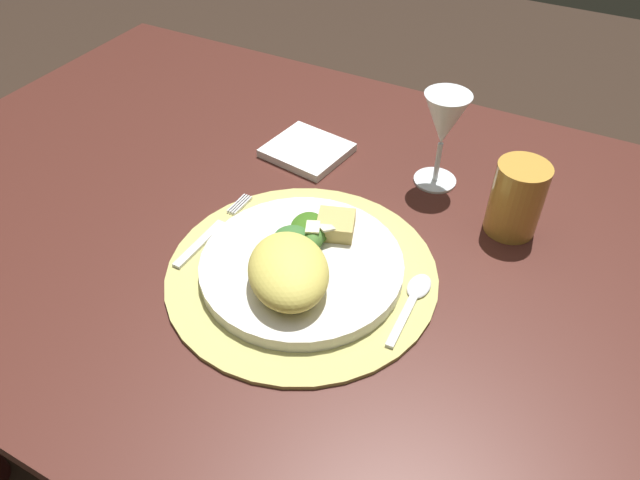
{
  "coord_description": "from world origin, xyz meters",
  "views": [
    {
      "loc": [
        0.31,
        -0.55,
        1.26
      ],
      "look_at": [
        0.04,
        -0.04,
        0.72
      ],
      "focal_mm": 33.14,
      "sensor_mm": 36.0,
      "label": 1
    }
  ],
  "objects_px": {
    "dining_table": "(310,297)",
    "dinner_plate": "(302,266)",
    "spoon": "(414,296)",
    "amber_tumbler": "(517,199)",
    "napkin": "(307,150)",
    "wine_glass": "(444,123)",
    "fork": "(211,233)"
  },
  "relations": [
    {
      "from": "dining_table",
      "to": "dinner_plate",
      "type": "relative_size",
      "value": 5.25
    },
    {
      "from": "spoon",
      "to": "amber_tumbler",
      "type": "bearing_deg",
      "value": 70.41
    },
    {
      "from": "dining_table",
      "to": "spoon",
      "type": "distance_m",
      "value": 0.25
    },
    {
      "from": "dining_table",
      "to": "amber_tumbler",
      "type": "relative_size",
      "value": 12.89
    },
    {
      "from": "dining_table",
      "to": "napkin",
      "type": "height_order",
      "value": "napkin"
    },
    {
      "from": "spoon",
      "to": "wine_glass",
      "type": "bearing_deg",
      "value": 104.1
    },
    {
      "from": "napkin",
      "to": "wine_glass",
      "type": "bearing_deg",
      "value": 7.36
    },
    {
      "from": "spoon",
      "to": "wine_glass",
      "type": "distance_m",
      "value": 0.27
    },
    {
      "from": "dining_table",
      "to": "wine_glass",
      "type": "relative_size",
      "value": 9.21
    },
    {
      "from": "dining_table",
      "to": "fork",
      "type": "relative_size",
      "value": 8.13
    },
    {
      "from": "dining_table",
      "to": "dinner_plate",
      "type": "height_order",
      "value": "dinner_plate"
    },
    {
      "from": "dining_table",
      "to": "napkin",
      "type": "relative_size",
      "value": 11.25
    },
    {
      "from": "dinner_plate",
      "to": "amber_tumbler",
      "type": "height_order",
      "value": "amber_tumbler"
    },
    {
      "from": "fork",
      "to": "napkin",
      "type": "relative_size",
      "value": 1.38
    },
    {
      "from": "amber_tumbler",
      "to": "napkin",
      "type": "bearing_deg",
      "value": 175.2
    },
    {
      "from": "dining_table",
      "to": "spoon",
      "type": "relative_size",
      "value": 10.73
    },
    {
      "from": "napkin",
      "to": "spoon",
      "type": "bearing_deg",
      "value": -38.81
    },
    {
      "from": "dining_table",
      "to": "fork",
      "type": "height_order",
      "value": "fork"
    },
    {
      "from": "spoon",
      "to": "napkin",
      "type": "xyz_separation_m",
      "value": [
        -0.27,
        0.22,
        -0.0
      ]
    },
    {
      "from": "wine_glass",
      "to": "fork",
      "type": "bearing_deg",
      "value": -130.32
    },
    {
      "from": "amber_tumbler",
      "to": "dining_table",
      "type": "bearing_deg",
      "value": -153.21
    },
    {
      "from": "wine_glass",
      "to": "dining_table",
      "type": "bearing_deg",
      "value": -123.63
    },
    {
      "from": "fork",
      "to": "amber_tumbler",
      "type": "xyz_separation_m",
      "value": [
        0.36,
        0.21,
        0.04
      ]
    },
    {
      "from": "spoon",
      "to": "wine_glass",
      "type": "xyz_separation_m",
      "value": [
        -0.06,
        0.25,
        0.1
      ]
    },
    {
      "from": "dining_table",
      "to": "napkin",
      "type": "distance_m",
      "value": 0.24
    },
    {
      "from": "dinner_plate",
      "to": "spoon",
      "type": "height_order",
      "value": "dinner_plate"
    },
    {
      "from": "dinner_plate",
      "to": "wine_glass",
      "type": "xyz_separation_m",
      "value": [
        0.08,
        0.27,
        0.09
      ]
    },
    {
      "from": "fork",
      "to": "amber_tumbler",
      "type": "distance_m",
      "value": 0.42
    },
    {
      "from": "fork",
      "to": "spoon",
      "type": "xyz_separation_m",
      "value": [
        0.29,
        0.02,
        0.0
      ]
    },
    {
      "from": "spoon",
      "to": "wine_glass",
      "type": "relative_size",
      "value": 0.86
    },
    {
      "from": "fork",
      "to": "spoon",
      "type": "height_order",
      "value": "spoon"
    },
    {
      "from": "spoon",
      "to": "amber_tumbler",
      "type": "distance_m",
      "value": 0.21
    }
  ]
}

